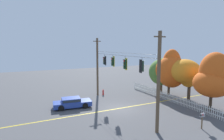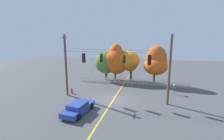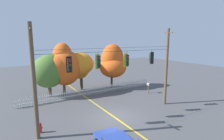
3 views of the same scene
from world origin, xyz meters
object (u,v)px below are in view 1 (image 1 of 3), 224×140
(traffic_signal_eastbound_side, at_px, (113,61))
(autumn_maple_far_west, at_px, (213,78))
(traffic_signal_westbound_side, at_px, (105,61))
(roadside_mailbox, at_px, (202,116))
(autumn_maple_mid, at_px, (170,70))
(parked_car, at_px, (72,102))
(autumn_oak_far_east, at_px, (186,72))
(traffic_signal_northbound_primary, at_px, (142,66))
(autumn_maple_near_fence, at_px, (162,71))
(traffic_signal_southbound_primary, at_px, (125,64))
(fire_hydrant, at_px, (103,92))

(traffic_signal_eastbound_side, bearing_deg, autumn_maple_far_west, 51.85)
(traffic_signal_westbound_side, distance_m, roadside_mailbox, 13.02)
(autumn_maple_mid, height_order, parked_car, autumn_maple_mid)
(roadside_mailbox, bearing_deg, autumn_oak_far_east, 140.80)
(traffic_signal_northbound_primary, bearing_deg, roadside_mailbox, 48.17)
(traffic_signal_northbound_primary, distance_m, autumn_maple_near_fence, 12.38)
(traffic_signal_southbound_primary, xyz_separation_m, autumn_maple_near_fence, (-4.86, 9.35, -1.88))
(traffic_signal_southbound_primary, bearing_deg, traffic_signal_westbound_side, -180.00)
(fire_hydrant, bearing_deg, traffic_signal_southbound_primary, -5.55)
(parked_car, bearing_deg, autumn_maple_near_fence, 93.46)
(traffic_signal_southbound_primary, distance_m, parked_car, 7.71)
(traffic_signal_eastbound_side, distance_m, roadside_mailbox, 10.92)
(fire_hydrant, relative_size, roadside_mailbox, 0.59)
(traffic_signal_northbound_primary, distance_m, autumn_maple_mid, 11.19)
(traffic_signal_westbound_side, height_order, traffic_signal_northbound_primary, same)
(traffic_signal_southbound_primary, distance_m, autumn_oak_far_east, 9.96)
(traffic_signal_westbound_side, relative_size, autumn_oak_far_east, 0.27)
(fire_hydrant, bearing_deg, traffic_signal_westbound_side, -17.99)
(autumn_maple_near_fence, xyz_separation_m, autumn_maple_mid, (1.73, -0.12, 0.41))
(autumn_oak_far_east, height_order, autumn_maple_far_west, autumn_maple_far_west)
(traffic_signal_southbound_primary, distance_m, traffic_signal_northbound_primary, 2.99)
(traffic_signal_westbound_side, relative_size, fire_hydrant, 1.78)
(traffic_signal_westbound_side, relative_size, autumn_maple_far_west, 0.23)
(autumn_maple_far_west, relative_size, parked_car, 1.44)
(traffic_signal_westbound_side, bearing_deg, traffic_signal_northbound_primary, -0.14)
(traffic_signal_westbound_side, xyz_separation_m, autumn_oak_far_east, (4.46, 9.80, -1.58))
(traffic_signal_westbound_side, xyz_separation_m, fire_hydrant, (-2.26, 0.73, -4.79))
(traffic_signal_westbound_side, xyz_separation_m, autumn_maple_mid, (2.17, 9.23, -1.48))
(traffic_signal_eastbound_side, height_order, fire_hydrant, traffic_signal_eastbound_side)
(autumn_maple_near_fence, height_order, autumn_maple_far_west, autumn_maple_far_west)
(autumn_maple_mid, bearing_deg, autumn_oak_far_east, 14.07)
(traffic_signal_westbound_side, xyz_separation_m, traffic_signal_southbound_primary, (5.30, 0.00, -0.01))
(autumn_maple_near_fence, distance_m, fire_hydrant, 9.48)
(roadside_mailbox, bearing_deg, autumn_maple_near_fence, 154.10)
(traffic_signal_northbound_primary, xyz_separation_m, autumn_maple_far_west, (0.90, 8.67, -1.64))
(autumn_maple_mid, relative_size, parked_car, 1.50)
(traffic_signal_northbound_primary, height_order, autumn_maple_mid, autumn_maple_mid)
(roadside_mailbox, bearing_deg, traffic_signal_southbound_primary, -149.17)
(traffic_signal_eastbound_side, relative_size, traffic_signal_northbound_primary, 1.02)
(traffic_signal_eastbound_side, distance_m, traffic_signal_southbound_primary, 2.90)
(autumn_maple_near_fence, bearing_deg, traffic_signal_eastbound_side, -78.16)
(traffic_signal_southbound_primary, distance_m, autumn_maple_far_west, 9.61)
(traffic_signal_eastbound_side, distance_m, autumn_oak_far_east, 10.15)
(parked_car, xyz_separation_m, fire_hydrant, (-3.55, 5.46, -0.20))
(traffic_signal_northbound_primary, bearing_deg, autumn_oak_far_east, 111.28)
(traffic_signal_northbound_primary, bearing_deg, autumn_maple_far_west, 84.05)
(autumn_maple_near_fence, xyz_separation_m, fire_hydrant, (-2.70, -8.61, -2.90))
(parked_car, bearing_deg, roadside_mailbox, 39.35)
(autumn_maple_near_fence, distance_m, autumn_oak_far_east, 4.06)
(traffic_signal_northbound_primary, distance_m, autumn_oak_far_east, 10.67)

